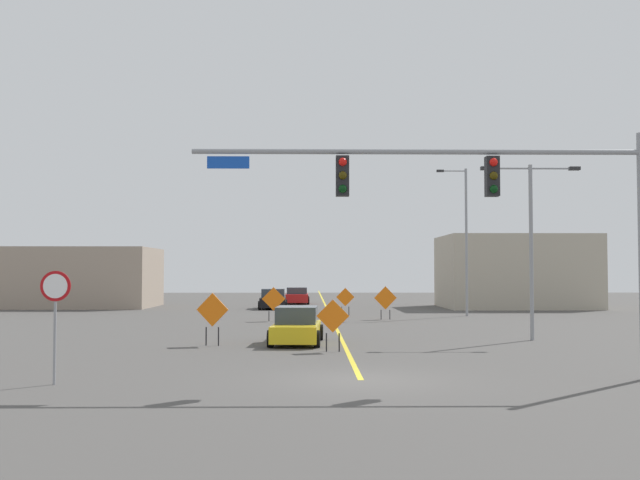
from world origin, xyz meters
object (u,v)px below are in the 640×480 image
Objects in this scene: street_lamp_far_left at (531,233)px; construction_sign_median_near at (345,298)px; traffic_signal_assembly at (488,195)px; street_lamp_near_left at (464,235)px; construction_sign_right_shoulder at (274,300)px; construction_sign_left_shoulder at (385,299)px; car_red_far at (297,296)px; car_black_near at (273,299)px; stop_sign at (55,304)px; construction_sign_left_lane at (212,312)px; construction_sign_median_far at (333,319)px; car_yellow_distant at (297,327)px.

street_lamp_far_left reaches higher than construction_sign_median_near.
traffic_signal_assembly is 11.95m from street_lamp_far_left.
construction_sign_right_shoulder is (-11.82, -4.68, -3.91)m from street_lamp_near_left.
street_lamp_far_left is 3.72× the size of construction_sign_left_shoulder.
street_lamp_near_left is 2.35× the size of car_red_far.
construction_sign_right_shoulder is 0.48× the size of car_red_far.
car_black_near is (-7.39, 37.03, -4.11)m from traffic_signal_assembly.
stop_sign is at bearing -176.75° from traffic_signal_assembly.
construction_sign_median_near is at bearing 119.66° from construction_sign_left_shoulder.
stop_sign is at bearing -105.33° from construction_sign_left_lane.
construction_sign_right_shoulder is at bearing -158.42° from street_lamp_near_left.
construction_sign_median_far is at bearing -101.77° from construction_sign_left_shoulder.
traffic_signal_assembly is at bearing -89.48° from construction_sign_left_shoulder.
construction_sign_left_lane reaches higher than construction_sign_left_shoulder.
street_lamp_near_left reaches higher than street_lamp_far_left.
construction_sign_median_near is at bearing 111.81° from street_lamp_far_left.
street_lamp_near_left is 5.11× the size of construction_sign_median_far.
car_yellow_distant is (-9.59, -1.20, -3.72)m from street_lamp_far_left.
construction_sign_median_near is (5.96, 19.04, -0.16)m from construction_sign_left_lane.
traffic_signal_assembly is 24.58m from construction_sign_left_shoulder.
construction_sign_median_near reaches higher than car_yellow_distant.
street_lamp_near_left is (16.13, 28.24, 3.11)m from stop_sign.
street_lamp_near_left reaches higher than traffic_signal_assembly.
car_yellow_distant is at bearing -83.31° from construction_sign_right_shoulder.
stop_sign is at bearing -119.02° from car_yellow_distant.
construction_sign_median_near is 0.97× the size of construction_sign_median_far.
car_yellow_distant is 0.96× the size of car_black_near.
construction_sign_median_far is at bearing -87.18° from car_red_far.
street_lamp_near_left is (0.70, 16.52, 0.72)m from street_lamp_far_left.
car_yellow_distant is (-1.31, 2.99, -0.49)m from construction_sign_median_far.
construction_sign_median_near is at bearing 94.85° from traffic_signal_assembly.
street_lamp_near_left reaches higher than construction_sign_median_far.
traffic_signal_assembly is at bearing -73.74° from construction_sign_right_shoulder.
construction_sign_median_far is at bearing -79.94° from construction_sign_right_shoulder.
traffic_signal_assembly is 1.65× the size of street_lamp_far_left.
construction_sign_right_shoulder is 13.97m from construction_sign_left_lane.
traffic_signal_assembly reaches higher than stop_sign.
traffic_signal_assembly is at bearing -82.80° from car_red_far.
car_red_far is 0.86× the size of car_black_near.
car_yellow_distant is at bearing -108.92° from construction_sign_left_shoulder.
street_lamp_near_left reaches higher than construction_sign_left_lane.
stop_sign is 10.42m from construction_sign_median_far.
stop_sign reaches higher than construction_sign_left_lane.
traffic_signal_assembly is 2.99× the size of car_red_far.
construction_sign_median_near is 0.40× the size of car_yellow_distant.
construction_sign_right_shoulder is at bearing 96.69° from car_yellow_distant.
street_lamp_far_left reaches higher than stop_sign.
construction_sign_left_shoulder is 1.01× the size of construction_sign_right_shoulder.
traffic_signal_assembly is at bearing -60.89° from construction_sign_median_far.
traffic_signal_assembly is at bearing -100.52° from street_lamp_near_left.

